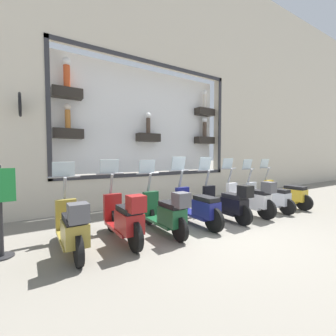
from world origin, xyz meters
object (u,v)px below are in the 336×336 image
at_px(scooter_yellow_0, 287,194).
at_px(scooter_white_2, 251,198).
at_px(scooter_red_6, 125,218).
at_px(scooter_green_5, 166,212).
at_px(shop_sign_post, 0,209).
at_px(scooter_black_3, 228,203).
at_px(scooter_navy_4, 198,207).
at_px(scooter_silver_1, 269,197).
at_px(scooter_olive_7, 72,227).

bearing_deg(scooter_yellow_0, scooter_white_2, 91.66).
height_order(scooter_white_2, scooter_red_6, scooter_white_2).
distance_m(scooter_yellow_0, scooter_green_5, 4.65).
height_order(scooter_yellow_0, shop_sign_post, scooter_yellow_0).
bearing_deg(scooter_black_3, scooter_navy_4, 85.89).
height_order(scooter_yellow_0, scooter_navy_4, scooter_navy_4).
height_order(scooter_black_3, scooter_red_6, scooter_black_3).
bearing_deg(scooter_yellow_0, scooter_silver_1, 90.16).
bearing_deg(shop_sign_post, scooter_white_2, -94.88).
height_order(scooter_silver_1, shop_sign_post, scooter_silver_1).
bearing_deg(scooter_silver_1, scooter_red_6, 90.63).
relative_size(scooter_green_5, scooter_red_6, 0.99).
relative_size(scooter_silver_1, scooter_red_6, 0.99).
distance_m(scooter_silver_1, scooter_white_2, 0.93).
bearing_deg(scooter_black_3, shop_sign_post, 84.09).
height_order(scooter_navy_4, scooter_olive_7, scooter_navy_4).
height_order(scooter_green_5, shop_sign_post, scooter_green_5).
height_order(scooter_navy_4, scooter_green_5, scooter_navy_4).
height_order(scooter_white_2, scooter_green_5, scooter_white_2).
bearing_deg(scooter_white_2, scooter_green_5, 90.20).
bearing_deg(scooter_green_5, scooter_black_3, -89.88).
xyz_separation_m(scooter_white_2, scooter_navy_4, (0.06, 1.86, -0.04)).
distance_m(scooter_navy_4, scooter_olive_7, 2.79).
xyz_separation_m(scooter_white_2, scooter_green_5, (-0.01, 2.79, -0.02)).
distance_m(scooter_silver_1, scooter_navy_4, 2.79).
bearing_deg(scooter_white_2, scooter_black_3, 90.37).
bearing_deg(scooter_white_2, shop_sign_post, 85.12).
bearing_deg(scooter_yellow_0, scooter_green_5, 90.78).
bearing_deg(scooter_olive_7, scooter_yellow_0, -89.44).
bearing_deg(scooter_red_6, shop_sign_post, 76.00).
xyz_separation_m(scooter_silver_1, scooter_white_2, (-0.05, 0.93, 0.07)).
bearing_deg(scooter_yellow_0, scooter_black_3, 91.23).
relative_size(scooter_yellow_0, scooter_navy_4, 0.99).
xyz_separation_m(scooter_navy_4, scooter_red_6, (-0.06, 1.86, 0.04)).
height_order(scooter_silver_1, scooter_green_5, scooter_green_5).
bearing_deg(scooter_white_2, scooter_olive_7, 90.12).
relative_size(scooter_black_3, scooter_olive_7, 1.00).
bearing_deg(scooter_navy_4, shop_sign_post, 83.65).
relative_size(scooter_yellow_0, shop_sign_post, 1.19).
bearing_deg(scooter_red_6, scooter_navy_4, -88.13).
relative_size(scooter_white_2, scooter_black_3, 1.01).
height_order(scooter_white_2, scooter_black_3, scooter_black_3).
distance_m(scooter_green_5, scooter_red_6, 0.93).
distance_m(scooter_silver_1, scooter_green_5, 3.72).
height_order(scooter_red_6, shop_sign_post, scooter_red_6).
distance_m(scooter_navy_4, scooter_green_5, 0.93).
bearing_deg(scooter_white_2, scooter_red_6, 90.00).
bearing_deg(scooter_navy_4, scooter_red_6, 91.87).
bearing_deg(scooter_navy_4, scooter_black_3, -94.11).
xyz_separation_m(scooter_silver_1, scooter_green_5, (-0.06, 3.72, 0.05)).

